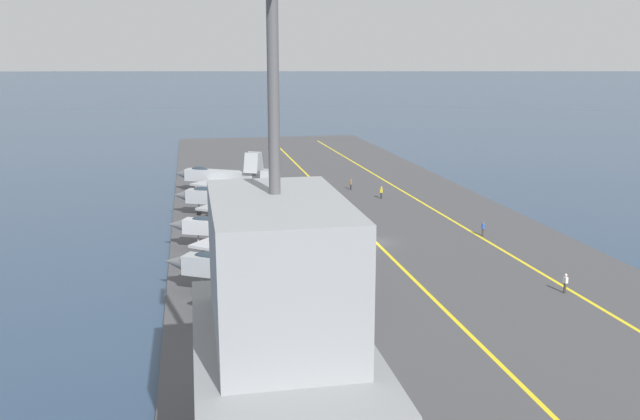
{
  "coord_description": "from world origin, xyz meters",
  "views": [
    {
      "loc": [
        -70.95,
        20.0,
        20.76
      ],
      "look_at": [
        6.4,
        5.16,
        2.9
      ],
      "focal_mm": 38.0,
      "sensor_mm": 36.0,
      "label": 1
    }
  ],
  "objects_px": {
    "crew_blue_vest": "(483,228)",
    "crew_yellow_vest": "(381,192)",
    "parked_jet_nearest": "(254,270)",
    "crew_brown_vest": "(351,184)",
    "crew_white_vest": "(565,282)",
    "parked_jet_second": "(240,229)",
    "parked_jet_third": "(232,198)",
    "parked_jet_fourth": "(222,176)",
    "island_tower": "(281,385)"
  },
  "relations": [
    {
      "from": "crew_blue_vest",
      "to": "crew_yellow_vest",
      "type": "xyz_separation_m",
      "value": [
        22.82,
        5.73,
        0.02
      ]
    },
    {
      "from": "parked_jet_nearest",
      "to": "crew_brown_vest",
      "type": "height_order",
      "value": "parked_jet_nearest"
    },
    {
      "from": "parked_jet_nearest",
      "to": "crew_white_vest",
      "type": "distance_m",
      "value": 27.36
    },
    {
      "from": "parked_jet_second",
      "to": "parked_jet_third",
      "type": "height_order",
      "value": "parked_jet_second"
    },
    {
      "from": "parked_jet_second",
      "to": "crew_yellow_vest",
      "type": "height_order",
      "value": "parked_jet_second"
    },
    {
      "from": "parked_jet_fourth",
      "to": "crew_yellow_vest",
      "type": "bearing_deg",
      "value": -110.23
    },
    {
      "from": "parked_jet_fourth",
      "to": "island_tower",
      "type": "xyz_separation_m",
      "value": [
        -75.03,
        1.03,
        3.53
      ]
    },
    {
      "from": "parked_jet_fourth",
      "to": "crew_brown_vest",
      "type": "distance_m",
      "value": 19.99
    },
    {
      "from": "crew_white_vest",
      "to": "island_tower",
      "type": "height_order",
      "value": "island_tower"
    },
    {
      "from": "parked_jet_second",
      "to": "crew_yellow_vest",
      "type": "distance_m",
      "value": 32.89
    },
    {
      "from": "crew_white_vest",
      "to": "crew_brown_vest",
      "type": "bearing_deg",
      "value": 8.51
    },
    {
      "from": "parked_jet_nearest",
      "to": "parked_jet_third",
      "type": "distance_m",
      "value": 30.89
    },
    {
      "from": "crew_blue_vest",
      "to": "crew_yellow_vest",
      "type": "bearing_deg",
      "value": 14.1
    },
    {
      "from": "parked_jet_third",
      "to": "crew_brown_vest",
      "type": "height_order",
      "value": "parked_jet_third"
    },
    {
      "from": "crew_white_vest",
      "to": "crew_yellow_vest",
      "type": "xyz_separation_m",
      "value": [
        42.45,
        4.67,
        -0.01
      ]
    },
    {
      "from": "parked_jet_nearest",
      "to": "parked_jet_third",
      "type": "height_order",
      "value": "parked_jet_nearest"
    },
    {
      "from": "parked_jet_third",
      "to": "crew_yellow_vest",
      "type": "distance_m",
      "value": 23.65
    },
    {
      "from": "parked_jet_fourth",
      "to": "crew_brown_vest",
      "type": "height_order",
      "value": "parked_jet_fourth"
    },
    {
      "from": "parked_jet_second",
      "to": "parked_jet_fourth",
      "type": "xyz_separation_m",
      "value": [
        32.35,
        0.24,
        0.14
      ]
    },
    {
      "from": "parked_jet_second",
      "to": "crew_yellow_vest",
      "type": "bearing_deg",
      "value": -43.12
    },
    {
      "from": "crew_brown_vest",
      "to": "crew_white_vest",
      "type": "distance_m",
      "value": 50.51
    },
    {
      "from": "parked_jet_nearest",
      "to": "island_tower",
      "type": "bearing_deg",
      "value": 177.23
    },
    {
      "from": "parked_jet_nearest",
      "to": "crew_blue_vest",
      "type": "relative_size",
      "value": 9.27
    },
    {
      "from": "island_tower",
      "to": "parked_jet_third",
      "type": "bearing_deg",
      "value": -1.41
    },
    {
      "from": "crew_yellow_vest",
      "to": "crew_white_vest",
      "type": "bearing_deg",
      "value": -173.72
    },
    {
      "from": "parked_jet_nearest",
      "to": "parked_jet_fourth",
      "type": "bearing_deg",
      "value": 0.4
    },
    {
      "from": "crew_brown_vest",
      "to": "crew_blue_vest",
      "type": "xyz_separation_m",
      "value": [
        -30.33,
        -8.53,
        0.03
      ]
    },
    {
      "from": "parked_jet_nearest",
      "to": "island_tower",
      "type": "xyz_separation_m",
      "value": [
        -28.02,
        1.36,
        3.64
      ]
    },
    {
      "from": "crew_white_vest",
      "to": "island_tower",
      "type": "bearing_deg",
      "value": 130.44
    },
    {
      "from": "parked_jet_second",
      "to": "crew_brown_vest",
      "type": "bearing_deg",
      "value": -31.98
    },
    {
      "from": "parked_jet_nearest",
      "to": "crew_yellow_vest",
      "type": "height_order",
      "value": "parked_jet_nearest"
    },
    {
      "from": "island_tower",
      "to": "crew_blue_vest",
      "type": "bearing_deg",
      "value": -33.9
    },
    {
      "from": "crew_white_vest",
      "to": "parked_jet_second",
      "type": "bearing_deg",
      "value": 55.75
    },
    {
      "from": "crew_yellow_vest",
      "to": "island_tower",
      "type": "xyz_separation_m",
      "value": [
        -66.66,
        23.73,
        5.2
      ]
    },
    {
      "from": "parked_jet_third",
      "to": "crew_white_vest",
      "type": "xyz_separation_m",
      "value": [
        -34.7,
        -26.96,
        -1.6
      ]
    },
    {
      "from": "parked_jet_third",
      "to": "crew_white_vest",
      "type": "relative_size",
      "value": 8.68
    },
    {
      "from": "parked_jet_third",
      "to": "island_tower",
      "type": "distance_m",
      "value": 59.04
    },
    {
      "from": "parked_jet_nearest",
      "to": "parked_jet_third",
      "type": "xyz_separation_m",
      "value": [
        30.89,
        -0.09,
        0.04
      ]
    },
    {
      "from": "parked_jet_second",
      "to": "crew_white_vest",
      "type": "bearing_deg",
      "value": -124.25
    },
    {
      "from": "crew_white_vest",
      "to": "island_tower",
      "type": "distance_m",
      "value": 37.68
    },
    {
      "from": "parked_jet_nearest",
      "to": "parked_jet_fourth",
      "type": "relative_size",
      "value": 1.07
    },
    {
      "from": "parked_jet_second",
      "to": "crew_brown_vest",
      "type": "height_order",
      "value": "parked_jet_second"
    },
    {
      "from": "crew_brown_vest",
      "to": "crew_yellow_vest",
      "type": "height_order",
      "value": "crew_yellow_vest"
    },
    {
      "from": "parked_jet_nearest",
      "to": "crew_white_vest",
      "type": "relative_size",
      "value": 9.05
    },
    {
      "from": "crew_blue_vest",
      "to": "crew_white_vest",
      "type": "bearing_deg",
      "value": 176.92
    },
    {
      "from": "crew_brown_vest",
      "to": "crew_yellow_vest",
      "type": "relative_size",
      "value": 0.95
    },
    {
      "from": "parked_jet_nearest",
      "to": "parked_jet_fourth",
      "type": "distance_m",
      "value": 47.01
    },
    {
      "from": "crew_brown_vest",
      "to": "crew_blue_vest",
      "type": "bearing_deg",
      "value": -164.28
    },
    {
      "from": "parked_jet_fourth",
      "to": "crew_brown_vest",
      "type": "xyz_separation_m",
      "value": [
        -0.86,
        -19.9,
        -1.72
      ]
    },
    {
      "from": "crew_white_vest",
      "to": "crew_blue_vest",
      "type": "xyz_separation_m",
      "value": [
        19.63,
        -1.06,
        -0.02
      ]
    }
  ]
}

